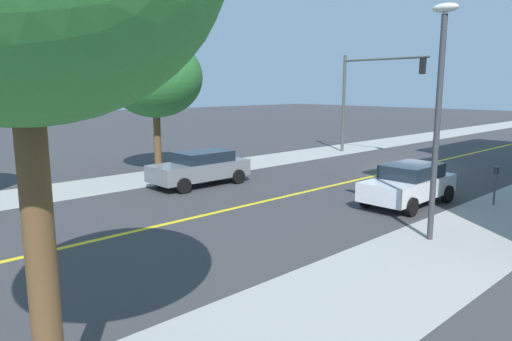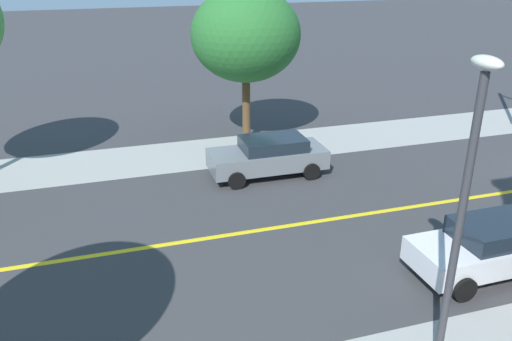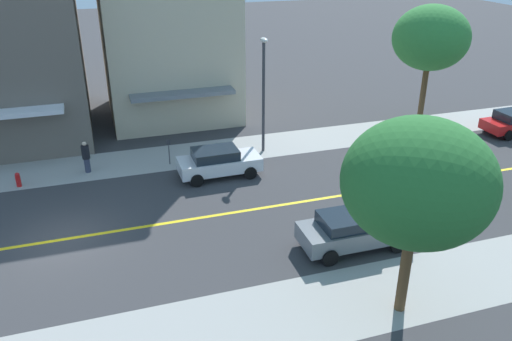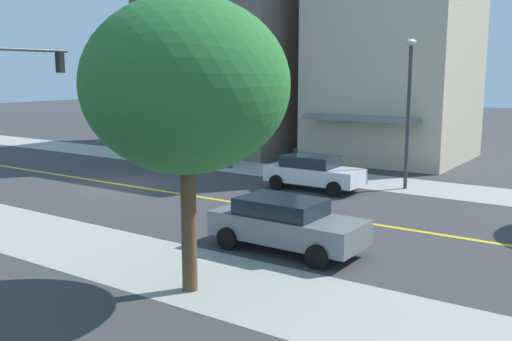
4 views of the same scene
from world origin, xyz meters
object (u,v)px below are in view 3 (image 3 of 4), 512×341
Objects in this scene: street_tree_left_far at (431,38)px; street_lamp at (264,83)px; fire_hydrant at (18,180)px; white_sedan_left_curb at (218,162)px; grey_sedan_right_curb at (354,229)px; parking_meter at (169,148)px; street_tree_left_near at (418,182)px; pedestrian_black_shirt at (86,156)px.

street_lamp is at bearing -88.03° from street_tree_left_far.
fire_hydrant is 0.18× the size of white_sedan_left_curb.
grey_sedan_right_curb is 1.06× the size of white_sedan_left_curb.
white_sedan_left_curb reaches higher than parking_meter.
street_tree_left_near is 14.25m from street_lamp.
street_tree_left_near is at bearing 43.42° from fire_hydrant.
street_tree_left_far is 1.73× the size of grey_sedan_right_curb.
street_tree_left_near reaches higher than street_lamp.
pedestrian_black_shirt is at bearing 133.60° from grey_sedan_right_curb.
pedestrian_black_shirt is at bearing -94.21° from parking_meter.
street_lamp reaches higher than fire_hydrant.
street_tree_left_near is 1.04× the size of street_lamp.
white_sedan_left_curb is (2.19, 2.16, -0.15)m from parking_meter.
fire_hydrant is 0.17× the size of grey_sedan_right_curb.
street_lamp is (0.36, -10.47, -1.72)m from street_tree_left_far.
grey_sedan_right_curb is at bearing 29.04° from parking_meter.
grey_sedan_right_curb is (10.14, 5.63, -0.14)m from parking_meter.
grey_sedan_right_curb is (9.75, 13.10, 0.42)m from fire_hydrant.
pedestrian_black_shirt is at bearing 157.99° from white_sedan_left_curb.
street_tree_left_far is at bearing 46.79° from grey_sedan_right_curb.
street_tree_left_near is at bearing -75.32° from white_sedan_left_curb.
street_tree_left_far is at bearing 92.20° from parking_meter.
fire_hydrant is 0.53× the size of parking_meter.
pedestrian_black_shirt is at bearing -146.14° from street_tree_left_near.
street_tree_left_near is at bearing 0.05° from street_lamp.
grey_sedan_right_curb reaches higher than fire_hydrant.
street_tree_left_far is (-14.59, 10.46, 0.98)m from street_tree_left_near.
street_tree_left_near reaches higher than grey_sedan_right_curb.
street_tree_left_near reaches higher than parking_meter.
white_sedan_left_curb is 2.47× the size of pedestrian_black_shirt.
fire_hydrant is 3.38m from pedestrian_black_shirt.
street_lamp is 1.45× the size of grey_sedan_right_curb.
street_tree_left_far reaches higher than street_tree_left_near.
street_tree_left_far reaches higher than grey_sedan_right_curb.
street_lamp is at bearing -152.85° from pedestrian_black_shirt.
parking_meter is 0.22× the size of street_lamp.
pedestrian_black_shirt is at bearing -90.37° from street_lamp.
pedestrian_black_shirt reaches higher than fire_hydrant.
parking_meter is at bearing -87.80° from street_tree_left_far.
parking_meter is 0.32× the size of grey_sedan_right_curb.
parking_meter is at bearing -87.36° from street_lamp.
street_tree_left_far is 16.55m from parking_meter.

